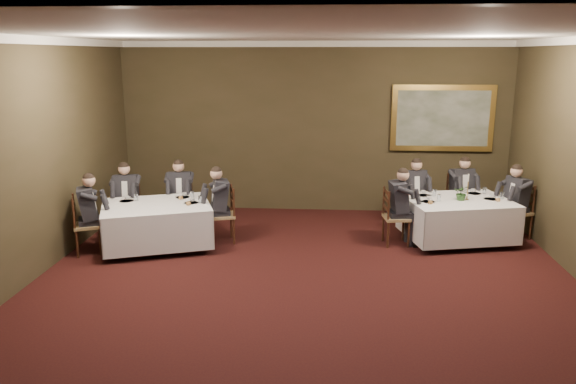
# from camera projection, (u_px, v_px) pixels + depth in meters

# --- Properties ---
(ground) EXTENTS (10.00, 10.00, 0.00)m
(ground) POSITION_uv_depth(u_px,v_px,m) (302.00, 314.00, 7.21)
(ground) COLOR black
(ground) RESTS_ON ground
(ceiling) EXTENTS (8.00, 10.00, 0.10)m
(ceiling) POSITION_uv_depth(u_px,v_px,m) (304.00, 31.00, 6.37)
(ceiling) COLOR silver
(ceiling) RESTS_ON back_wall
(back_wall) EXTENTS (8.00, 0.10, 3.50)m
(back_wall) POSITION_uv_depth(u_px,v_px,m) (314.00, 128.00, 11.63)
(back_wall) COLOR #372F1B
(back_wall) RESTS_ON ground
(crown_molding) EXTENTS (8.00, 10.00, 0.12)m
(crown_molding) POSITION_uv_depth(u_px,v_px,m) (304.00, 36.00, 6.38)
(crown_molding) COLOR white
(crown_molding) RESTS_ON back_wall
(table_main) EXTENTS (2.05, 1.73, 0.67)m
(table_main) POSITION_uv_depth(u_px,v_px,m) (457.00, 217.00, 9.91)
(table_main) COLOR black
(table_main) RESTS_ON ground
(table_second) EXTENTS (2.14, 1.88, 0.67)m
(table_second) POSITION_uv_depth(u_px,v_px,m) (157.00, 222.00, 9.59)
(table_second) COLOR black
(table_second) RESTS_ON ground
(chair_main_backleft) EXTENTS (0.55, 0.53, 1.00)m
(chair_main_backleft) POSITION_uv_depth(u_px,v_px,m) (412.00, 213.00, 10.76)
(chair_main_backleft) COLOR #94794B
(chair_main_backleft) RESTS_ON ground
(diner_main_backleft) EXTENTS (0.53, 0.58, 1.35)m
(diner_main_backleft) POSITION_uv_depth(u_px,v_px,m) (413.00, 201.00, 10.69)
(diner_main_backleft) COLOR black
(diner_main_backleft) RESTS_ON chair_main_backleft
(chair_main_backright) EXTENTS (0.53, 0.52, 1.00)m
(chair_main_backright) POSITION_uv_depth(u_px,v_px,m) (459.00, 211.00, 10.90)
(chair_main_backright) COLOR #94794B
(chair_main_backright) RESTS_ON ground
(diner_main_backright) EXTENTS (0.51, 0.57, 1.35)m
(diner_main_backright) POSITION_uv_depth(u_px,v_px,m) (460.00, 199.00, 10.84)
(diner_main_backright) COLOR black
(diner_main_backright) RESTS_ON chair_main_backright
(chair_main_endleft) EXTENTS (0.47, 0.49, 1.00)m
(chair_main_endleft) POSITION_uv_depth(u_px,v_px,m) (395.00, 229.00, 9.78)
(chair_main_endleft) COLOR #94794B
(chair_main_endleft) RESTS_ON ground
(diner_main_endleft) EXTENTS (0.53, 0.46, 1.35)m
(diner_main_endleft) POSITION_uv_depth(u_px,v_px,m) (396.00, 216.00, 9.73)
(diner_main_endleft) COLOR black
(diner_main_endleft) RESTS_ON chair_main_endleft
(chair_main_endright) EXTENTS (0.56, 0.57, 1.00)m
(chair_main_endright) POSITION_uv_depth(u_px,v_px,m) (516.00, 223.00, 10.12)
(chair_main_endright) COLOR #94794B
(chair_main_endright) RESTS_ON ground
(diner_main_endright) EXTENTS (0.60, 0.56, 1.35)m
(diner_main_endright) POSITION_uv_depth(u_px,v_px,m) (516.00, 211.00, 10.06)
(diner_main_endright) COLOR black
(diner_main_endright) RESTS_ON chair_main_endright
(chair_sec_backleft) EXTENTS (0.49, 0.48, 1.00)m
(chair_sec_backleft) POSITION_uv_depth(u_px,v_px,m) (129.00, 219.00, 10.37)
(chair_sec_backleft) COLOR #94794B
(chair_sec_backleft) RESTS_ON ground
(diner_sec_backleft) EXTENTS (0.46, 0.53, 1.35)m
(diner_sec_backleft) POSITION_uv_depth(u_px,v_px,m) (128.00, 207.00, 10.31)
(diner_sec_backleft) COLOR black
(diner_sec_backleft) RESTS_ON chair_sec_backleft
(chair_sec_backright) EXTENTS (0.49, 0.47, 1.00)m
(chair_sec_backright) POSITION_uv_depth(u_px,v_px,m) (181.00, 215.00, 10.62)
(chair_sec_backright) COLOR #94794B
(chair_sec_backright) RESTS_ON ground
(diner_sec_backright) EXTENTS (0.46, 0.53, 1.35)m
(diner_sec_backright) POSITION_uv_depth(u_px,v_px,m) (181.00, 203.00, 10.55)
(diner_sec_backright) COLOR black
(diner_sec_backright) RESTS_ON chair_sec_backright
(chair_sec_endright) EXTENTS (0.53, 0.54, 1.00)m
(chair_sec_endright) POSITION_uv_depth(u_px,v_px,m) (223.00, 226.00, 9.92)
(chair_sec_endright) COLOR #94794B
(chair_sec_endright) RESTS_ON ground
(diner_sec_endright) EXTENTS (0.57, 0.52, 1.35)m
(diner_sec_endright) POSITION_uv_depth(u_px,v_px,m) (222.00, 214.00, 9.87)
(diner_sec_endright) COLOR black
(diner_sec_endright) RESTS_ON chair_sec_endright
(chair_sec_endleft) EXTENTS (0.56, 0.57, 1.00)m
(chair_sec_endleft) POSITION_uv_depth(u_px,v_px,m) (88.00, 237.00, 9.34)
(chair_sec_endleft) COLOR #94794B
(chair_sec_endleft) RESTS_ON ground
(diner_sec_endleft) EXTENTS (0.60, 0.56, 1.35)m
(diner_sec_endleft) POSITION_uv_depth(u_px,v_px,m) (87.00, 224.00, 9.29)
(diner_sec_endleft) COLOR black
(diner_sec_endleft) RESTS_ON chair_sec_endleft
(centerpiece) EXTENTS (0.32, 0.30, 0.29)m
(centerpiece) POSITION_uv_depth(u_px,v_px,m) (462.00, 192.00, 9.75)
(centerpiece) COLOR #2D5926
(centerpiece) RESTS_ON table_main
(candlestick) EXTENTS (0.07, 0.07, 0.47)m
(candlestick) POSITION_uv_depth(u_px,v_px,m) (468.00, 190.00, 9.81)
(candlestick) COLOR gold
(candlestick) RESTS_ON table_main
(place_setting_table_main) EXTENTS (0.33, 0.31, 0.14)m
(place_setting_table_main) POSITION_uv_depth(u_px,v_px,m) (427.00, 193.00, 10.14)
(place_setting_table_main) COLOR white
(place_setting_table_main) RESTS_ON table_main
(place_setting_table_second) EXTENTS (0.33, 0.31, 0.14)m
(place_setting_table_second) POSITION_uv_depth(u_px,v_px,m) (130.00, 199.00, 9.76)
(place_setting_table_second) COLOR white
(place_setting_table_second) RESTS_ON table_second
(painting) EXTENTS (2.05, 0.09, 1.33)m
(painting) POSITION_uv_depth(u_px,v_px,m) (442.00, 118.00, 11.33)
(painting) COLOR gold
(painting) RESTS_ON back_wall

